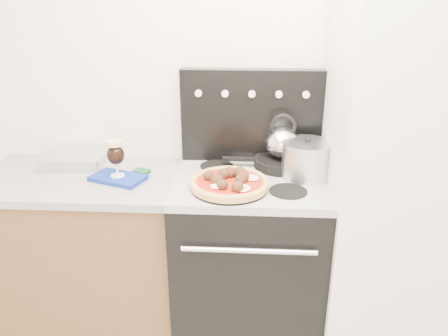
# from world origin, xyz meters

# --- Properties ---
(room_shell) EXTENTS (3.52, 3.01, 2.52)m
(room_shell) POSITION_xyz_m (0.00, 0.29, 1.25)
(room_shell) COLOR beige
(room_shell) RESTS_ON ground
(base_cabinet) EXTENTS (1.45, 0.60, 0.86)m
(base_cabinet) POSITION_xyz_m (-1.02, 1.20, 0.43)
(base_cabinet) COLOR brown
(base_cabinet) RESTS_ON ground
(countertop) EXTENTS (1.48, 0.63, 0.04)m
(countertop) POSITION_xyz_m (-1.02, 1.20, 0.88)
(countertop) COLOR #949494
(countertop) RESTS_ON base_cabinet
(stove_body) EXTENTS (0.76, 0.65, 0.88)m
(stove_body) POSITION_xyz_m (0.08, 1.18, 0.44)
(stove_body) COLOR black
(stove_body) RESTS_ON ground
(cooktop) EXTENTS (0.76, 0.65, 0.04)m
(cooktop) POSITION_xyz_m (0.08, 1.18, 0.90)
(cooktop) COLOR #ADADB2
(cooktop) RESTS_ON stove_body
(backguard) EXTENTS (0.76, 0.08, 0.50)m
(backguard) POSITION_xyz_m (0.08, 1.45, 1.17)
(backguard) COLOR black
(backguard) RESTS_ON cooktop
(fridge) EXTENTS (0.64, 0.68, 1.90)m
(fridge) POSITION_xyz_m (0.78, 1.15, 0.95)
(fridge) COLOR silver
(fridge) RESTS_ON ground
(foil_sheet) EXTENTS (0.34, 0.27, 0.06)m
(foil_sheet) POSITION_xyz_m (-0.89, 1.35, 0.93)
(foil_sheet) COLOR white
(foil_sheet) RESTS_ON countertop
(oven_mitt) EXTENTS (0.31, 0.24, 0.02)m
(oven_mitt) POSITION_xyz_m (-0.59, 1.16, 0.91)
(oven_mitt) COLOR navy
(oven_mitt) RESTS_ON countertop
(beer_glass) EXTENTS (0.10, 0.10, 0.19)m
(beer_glass) POSITION_xyz_m (-0.59, 1.16, 1.02)
(beer_glass) COLOR black
(beer_glass) RESTS_ON oven_mitt
(pizza_pan) EXTENTS (0.39, 0.39, 0.01)m
(pizza_pan) POSITION_xyz_m (-0.02, 1.04, 0.93)
(pizza_pan) COLOR black
(pizza_pan) RESTS_ON cooktop
(pizza) EXTENTS (0.48, 0.48, 0.05)m
(pizza) POSITION_xyz_m (-0.02, 1.04, 0.96)
(pizza) COLOR #F0A34C
(pizza) RESTS_ON pizza_pan
(skillet) EXTENTS (0.29, 0.29, 0.05)m
(skillet) POSITION_xyz_m (0.25, 1.34, 0.95)
(skillet) COLOR black
(skillet) RESTS_ON cooktop
(tea_kettle) EXTENTS (0.23, 0.23, 0.20)m
(tea_kettle) POSITION_xyz_m (0.25, 1.34, 1.07)
(tea_kettle) COLOR white
(tea_kettle) RESTS_ON skillet
(stock_pot) EXTENTS (0.27, 0.27, 0.18)m
(stock_pot) POSITION_xyz_m (0.36, 1.21, 1.01)
(stock_pot) COLOR silver
(stock_pot) RESTS_ON cooktop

